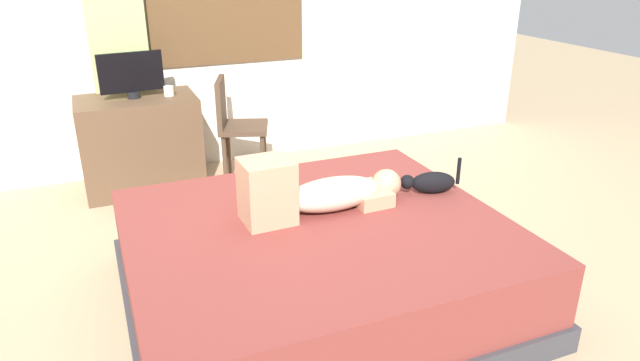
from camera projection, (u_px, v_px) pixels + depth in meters
ground_plane at (319, 292)px, 3.22m from camera, size 16.00×16.00×0.00m
bed at (317, 263)px, 3.06m from camera, size 2.00×1.78×0.48m
person_lying at (317, 192)px, 3.06m from camera, size 0.94×0.29×0.34m
cat at (430, 182)px, 3.30m from camera, size 0.35×0.18×0.21m
desk at (141, 143)px, 4.49m from camera, size 0.90×0.56×0.74m
tv_monitor at (131, 74)px, 4.28m from camera, size 0.48×0.10×0.35m
cup at (169, 91)px, 4.40m from camera, size 0.08×0.08×0.08m
chair_by_desk at (235, 122)px, 4.56m from camera, size 0.48×0.48×0.86m
curtain_left at (117, 35)px, 4.40m from camera, size 0.44×0.06×2.36m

